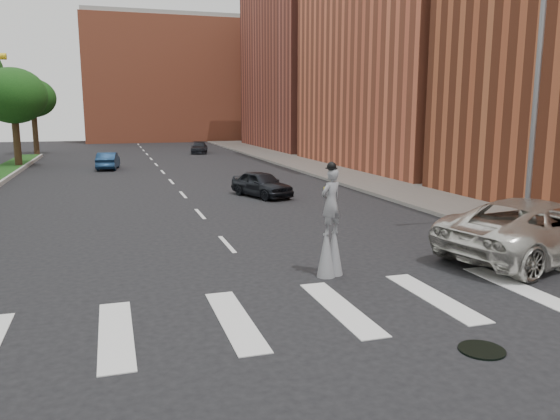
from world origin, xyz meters
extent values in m
plane|color=black|center=(0.00, 0.00, 0.00)|extent=(160.00, 160.00, 0.00)
cube|color=slate|center=(12.50, 25.00, 0.09)|extent=(5.00, 90.00, 0.18)
cylinder|color=black|center=(3.00, -2.00, 0.02)|extent=(0.90, 0.90, 0.04)
cube|color=#C95F3F|center=(22.00, 30.00, 12.00)|extent=(16.00, 22.00, 24.00)
cube|color=#994738|center=(22.00, 54.00, 10.00)|extent=(16.00, 22.00, 20.00)
cube|color=#C95F3F|center=(6.00, 78.00, 9.00)|extent=(26.00, 14.00, 18.00)
cylinder|color=slate|center=(11.00, 6.00, 4.50)|extent=(0.20, 0.20, 9.00)
cylinder|color=#312213|center=(2.20, 3.57, 0.60)|extent=(0.07, 0.07, 1.19)
cylinder|color=#312213|center=(1.90, 3.43, 0.60)|extent=(0.07, 0.07, 1.19)
cone|color=slate|center=(2.20, 3.57, 0.75)|extent=(0.52, 0.52, 1.49)
cone|color=slate|center=(1.90, 3.43, 0.75)|extent=(0.52, 0.52, 1.49)
imported|color=slate|center=(2.05, 3.50, 2.13)|extent=(0.81, 0.69, 1.88)
sphere|color=black|center=(2.05, 3.50, 3.13)|extent=(0.26, 0.26, 0.26)
cylinder|color=black|center=(2.05, 3.50, 3.08)|extent=(0.34, 0.34, 0.02)
cube|color=yellow|center=(1.99, 3.63, 2.65)|extent=(0.22, 0.05, 0.10)
imported|color=beige|center=(9.00, 3.23, 0.96)|extent=(7.49, 4.76, 1.93)
imported|color=black|center=(4.02, 18.01, 0.70)|extent=(3.01, 4.43, 1.40)
imported|color=#152D4B|center=(-3.96, 35.33, 0.68)|extent=(1.93, 4.29, 1.37)
imported|color=black|center=(5.62, 49.70, 0.62)|extent=(2.52, 4.50, 1.23)
cylinder|color=#312213|center=(-10.97, 38.48, 2.25)|extent=(0.56, 0.56, 4.51)
ellipsoid|color=black|center=(-10.97, 38.48, 5.82)|extent=(5.24, 5.24, 4.45)
cylinder|color=#312213|center=(-11.25, 53.07, 2.37)|extent=(0.56, 0.56, 4.75)
ellipsoid|color=black|center=(-11.25, 53.07, 5.93)|extent=(4.74, 4.74, 4.03)
camera|label=1|loc=(-3.76, -10.40, 4.65)|focal=35.00mm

